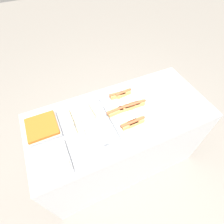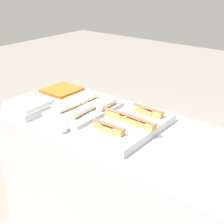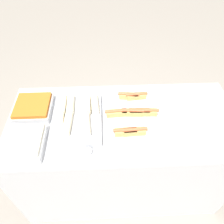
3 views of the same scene
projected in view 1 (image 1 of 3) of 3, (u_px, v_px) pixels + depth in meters
ground_plane at (118, 158)px, 2.16m from camera, size 12.00×12.00×0.00m
counter at (119, 140)px, 1.82m from camera, size 1.59×0.72×0.87m
tray_hotdogs at (126, 110)px, 1.47m from camera, size 0.35×0.55×0.10m
tray_wraps at (85, 124)px, 1.38m from camera, size 0.30×0.45×0.10m
tray_side_front at (51, 162)px, 1.19m from camera, size 0.25×0.25×0.07m
tray_side_back at (43, 128)px, 1.36m from camera, size 0.25×0.25×0.07m
serving_spoon_near at (106, 149)px, 1.26m from camera, size 0.22×0.05×0.05m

